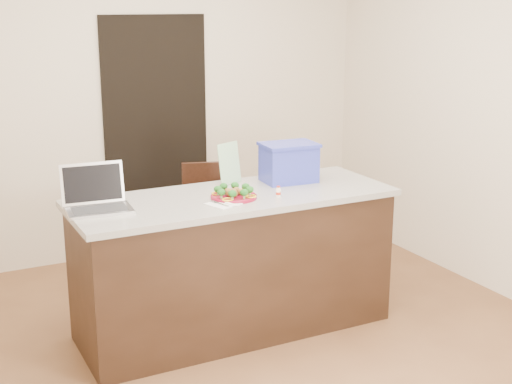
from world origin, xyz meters
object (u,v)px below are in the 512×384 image
island (234,263)px  napkin (223,204)px  plate (234,196)px  laptop (96,197)px  yogurt_bottle (278,192)px  chair (215,216)px  blue_box (289,162)px

island → napkin: 0.52m
plate → napkin: (-0.12, -0.10, -0.01)m
laptop → napkin: bearing=-14.9°
island → plate: 0.48m
island → napkin: (-0.15, -0.18, 0.46)m
plate → yogurt_bottle: 0.28m
yogurt_bottle → laptop: size_ratio=0.17×
plate → laptop: laptop is taller
napkin → chair: size_ratio=0.18×
napkin → chair: 1.13m
napkin → blue_box: 0.72m
plate → napkin: 0.15m
laptop → blue_box: blue_box is taller
yogurt_bottle → blue_box: blue_box is taller
laptop → blue_box: 1.34m
yogurt_bottle → chair: bearing=90.4°
laptop → plate: bearing=-5.7°
island → chair: bearing=74.6°
island → chair: 0.85m
plate → blue_box: blue_box is taller
yogurt_bottle → blue_box: 0.41m
chair → laptop: bearing=-128.8°
island → napkin: napkin is taller
plate → chair: size_ratio=0.31×
island → yogurt_bottle: (0.23, -0.17, 0.49)m
plate → blue_box: (0.51, 0.22, 0.12)m
napkin → chair: napkin is taller
napkin → yogurt_bottle: bearing=1.1°
yogurt_bottle → laptop: 1.11m
blue_box → chair: bearing=115.3°
plate → yogurt_bottle: size_ratio=4.22×
plate → laptop: bearing=169.0°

